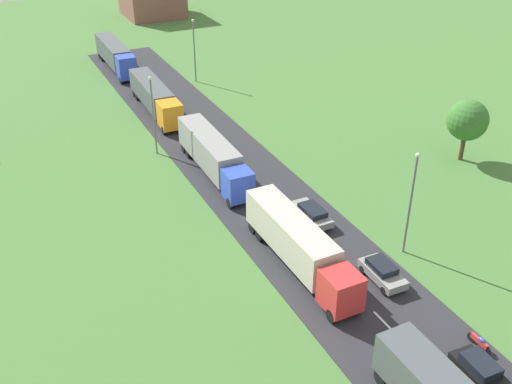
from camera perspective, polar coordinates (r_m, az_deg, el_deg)
The scene contains 14 objects.
road at distance 42.34m, azimuth 12.34°, elevation -12.29°, with size 10.00×140.00×0.06m, color #2B2B30.
lane_marking_centre at distance 40.60m, azimuth 15.20°, elevation -14.93°, with size 0.16×123.68×0.01m.
truck_second at distance 45.15m, azimuth 4.13°, elevation -5.00°, with size 2.59×13.70×3.70m.
truck_third at distance 58.15m, azimuth -4.18°, elevation 3.64°, with size 2.69×14.09×3.75m.
truck_fourth at distance 73.70m, azimuth -9.74°, elevation 9.08°, with size 2.84×14.86×3.43m.
truck_fifth at distance 90.58m, azimuth -13.44°, elevation 12.79°, with size 2.56×14.32×3.68m.
car_second at distance 39.71m, azimuth 20.91°, elevation -15.86°, with size 2.01×4.08×1.48m.
car_third at distance 45.44m, azimuth 12.11°, elevation -7.55°, with size 1.91×4.11×1.48m.
car_fourth at distance 51.34m, azimuth 5.37°, elevation -2.08°, with size 1.91×4.60×1.46m.
motorcycle_courier at distance 41.99m, azimuth 20.76°, elevation -13.38°, with size 0.28×1.94×0.91m.
lamppost_second at distance 46.71m, azimuth 14.75°, elevation -0.69°, with size 0.36×0.36×8.89m.
lamppost_third at distance 62.11m, azimuth -9.90°, elevation 7.65°, with size 0.36×0.36×8.56m.
lamppost_fourth at distance 82.78m, azimuth -5.99°, elevation 13.70°, with size 0.36×0.36×8.64m.
tree_oak at distance 63.71m, azimuth 19.76°, elevation 6.53°, with size 4.19×4.19×6.54m.
Camera 1 is at (-21.33, 1.15, 28.18)m, focal length 41.41 mm.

